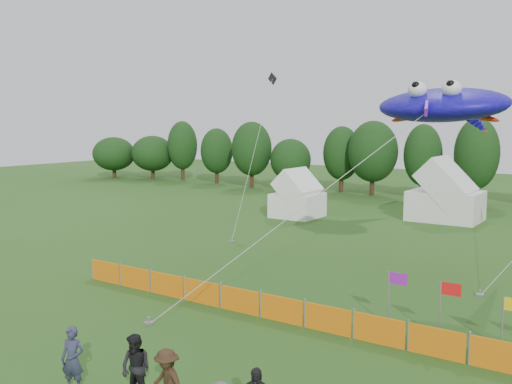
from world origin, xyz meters
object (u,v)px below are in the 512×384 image
Objects in this scene: spectator_b at (136,369)px; stingray_kite at (446,106)px; tent_left at (297,197)px; barrier_fence at (260,305)px; tent_right at (446,196)px; spectator_c at (167,382)px; spectator_a at (73,360)px.

stingray_kite is (3.63, 16.15, 7.51)m from spectator_b.
tent_left is 0.18× the size of barrier_fence.
tent_right reaches higher than spectator_b.
barrier_fence is 8.08m from spectator_c.
tent_right is 34.60m from spectator_b.
barrier_fence is at bearing -63.67° from tent_left.
tent_left is 31.60m from spectator_a.
spectator_c is at bearing -66.26° from tent_left.
spectator_a is 3.22m from spectator_c.
spectator_b is at bearing -87.89° from tent_right.
stingray_kite is at bearing 72.19° from spectator_b.
tent_right is at bearing 90.61° from barrier_fence.
tent_left is 1.89× the size of spectator_a.
barrier_fence is at bearing 92.15° from spectator_b.
spectator_b is (11.75, -29.44, -0.65)m from tent_left.
stingray_kite reaches higher than tent_left.
spectator_c is at bearing -8.80° from spectator_b.
stingray_kite is (5.57, 16.74, 7.51)m from spectator_a.
tent_right is at bearing 26.08° from tent_left.
spectator_a reaches higher than spectator_c.
spectator_c reaches higher than barrier_fence.
spectator_b is (1.27, -34.57, -0.96)m from tent_right.
spectator_a is at bearing -168.28° from spectator_b.
barrier_fence is 8.34m from spectator_a.
spectator_b is (0.98, -7.68, 0.46)m from barrier_fence.
spectator_a is (-0.96, -8.27, 0.46)m from barrier_fence.
tent_right is 26.92m from barrier_fence.
tent_left is 21.45m from stingray_kite.
tent_right is 34.75m from spectator_c.
tent_left is 24.30m from barrier_fence.
tent_right is (10.48, 5.13, 0.31)m from tent_left.
tent_right is 2.95× the size of spectator_c.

